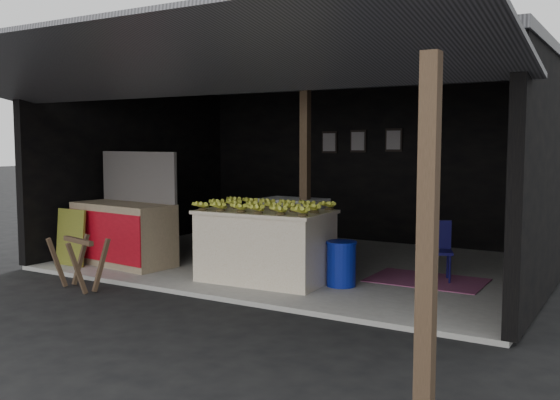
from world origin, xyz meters
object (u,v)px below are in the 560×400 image
Objects in this scene: white_crate at (293,234)px; plastic_chair at (437,245)px; neighbor_stall at (124,231)px; banana_table at (265,245)px; water_barrel at (341,265)px; sawhorse at (79,258)px.

plastic_chair is at bearing 10.01° from white_crate.
neighbor_stall is 2.16× the size of plastic_chair.
white_crate is 1.29× the size of plastic_chair.
banana_table reaches higher than plastic_chair.
white_crate is 0.60× the size of neighbor_stall.
white_crate reaches higher than water_barrel.
banana_table is at bearing 9.50° from neighbor_stall.
banana_table is at bearing -166.64° from water_barrel.
neighbor_stall reaches higher than white_crate.
neighbor_stall is (-2.36, -1.04, -0.00)m from white_crate.
water_barrel is (2.92, 1.73, -0.09)m from sawhorse.
white_crate is 2.08m from plastic_chair.
white_crate is (-0.09, 0.90, 0.04)m from banana_table.
banana_table is 2.31m from plastic_chair.
plastic_chair is (2.05, 0.34, -0.05)m from white_crate.
white_crate reaches higher than sawhorse.
neighbor_stall is 3.49m from water_barrel.
water_barrel is at bearing 10.39° from banana_table.
sawhorse is at bearing -61.93° from neighbor_stall.
white_crate is 3.00m from sawhorse.
plastic_chair is at bearing 23.57° from neighbor_stall.
white_crate is at bearing 93.02° from banana_table.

